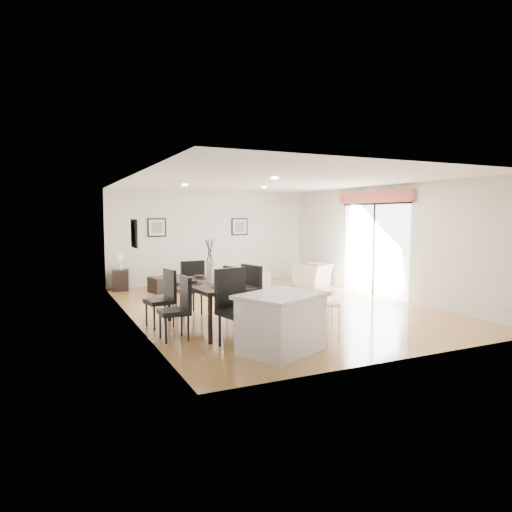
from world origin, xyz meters
name	(u,v)px	position (x,y,z in m)	size (l,w,h in m)	color
ground	(273,307)	(0.00, 0.00, 0.00)	(8.00, 8.00, 0.00)	#B5834A
wall_back	(211,237)	(0.00, 4.00, 1.35)	(6.00, 0.04, 2.70)	silver
wall_front	(409,262)	(0.00, -4.00, 1.35)	(6.00, 0.04, 2.70)	silver
wall_left	(131,249)	(-3.00, 0.00, 1.35)	(0.04, 8.00, 2.70)	silver
wall_right	(383,242)	(3.00, 0.00, 1.35)	(0.04, 8.00, 2.70)	silver
ceiling	(274,181)	(0.00, 0.00, 2.70)	(6.00, 8.00, 0.02)	white
sofa	(229,277)	(0.11, 2.83, 0.31)	(2.13, 0.83, 0.62)	gray
armchair	(313,275)	(2.34, 2.09, 0.32)	(0.97, 0.85, 0.63)	beige
courtyard_plant_a	(471,278)	(5.55, -0.44, 0.37)	(0.66, 0.57, 0.73)	#3E5A26
courtyard_plant_b	(429,272)	(5.60, 1.03, 0.35)	(0.39, 0.39, 0.70)	#3E5A26
dining_table	(210,287)	(-1.87, -1.21, 0.73)	(1.16, 2.02, 0.81)	black
dining_chair_wnear	(179,305)	(-2.56, -1.69, 0.56)	(0.46, 0.46, 1.01)	black
dining_chair_wfar	(164,295)	(-2.56, -0.71, 0.57)	(0.53, 0.53, 1.02)	black
dining_chair_enear	(257,294)	(-1.19, -1.72, 0.64)	(0.62, 0.62, 1.15)	black
dining_chair_efar	(236,289)	(-1.18, -0.75, 0.57)	(0.56, 0.56, 1.02)	black
dining_chair_head	(235,303)	(-1.89, -2.40, 0.66)	(0.62, 0.62, 1.18)	black
dining_chair_foot	(190,284)	(-1.86, -0.01, 0.61)	(0.55, 0.55, 1.10)	black
vase	(210,265)	(-1.87, -1.21, 1.12)	(0.99, 1.52, 0.77)	white
coffee_table	(170,284)	(-1.52, 2.96, 0.20)	(0.99, 0.60, 0.40)	black
side_table	(121,280)	(-2.66, 3.66, 0.28)	(0.42, 0.42, 0.56)	black
table_lamp	(120,260)	(-2.66, 3.66, 0.82)	(0.21, 0.21, 0.40)	white
cushion	(312,269)	(2.25, 2.00, 0.50)	(0.27, 0.08, 0.27)	maroon
kitchen_island	(281,322)	(-1.40, -2.97, 0.43)	(1.49, 1.35, 0.85)	white
bar_stool	(330,309)	(-0.56, -2.97, 0.56)	(0.30, 0.30, 0.65)	white
framed_print_back_left	(157,228)	(-1.60, 3.97, 1.65)	(0.52, 0.04, 0.52)	black
framed_print_back_right	(240,227)	(0.90, 3.97, 1.65)	(0.52, 0.04, 0.52)	black
framed_print_left_wall	(134,233)	(-2.97, -0.20, 1.65)	(0.04, 0.52, 0.52)	black
sliding_door	(374,228)	(2.96, 0.30, 1.66)	(0.12, 2.70, 2.57)	white
courtyard	(448,252)	(6.16, 0.87, 0.92)	(6.00, 6.00, 2.00)	gray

